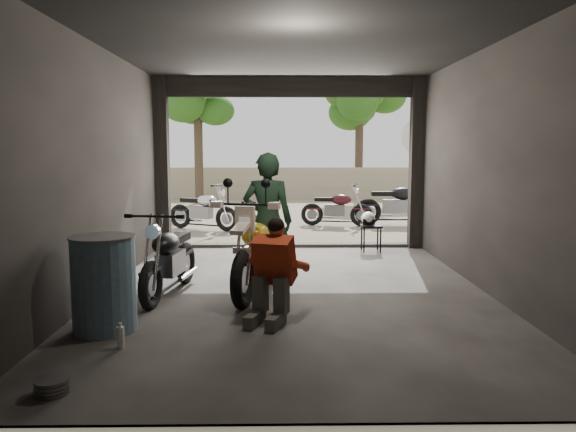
{
  "coord_description": "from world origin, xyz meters",
  "views": [
    {
      "loc": [
        -0.2,
        -7.14,
        1.89
      ],
      "look_at": [
        -0.08,
        0.6,
        0.96
      ],
      "focal_mm": 35.0,
      "sensor_mm": 36.0,
      "label": 1
    }
  ],
  "objects_px": {
    "outside_bike_c": "(398,200)",
    "mechanic": "(271,274)",
    "rider": "(268,221)",
    "outside_bike_b": "(337,205)",
    "oil_drum": "(104,285)",
    "main_bike": "(258,246)",
    "helmet": "(368,218)",
    "sign_post": "(421,154)",
    "outside_bike_a": "(203,207)",
    "stool": "(371,229)",
    "left_bike": "(169,253)"
  },
  "relations": [
    {
      "from": "outside_bike_c",
      "to": "mechanic",
      "type": "height_order",
      "value": "outside_bike_c"
    },
    {
      "from": "outside_bike_c",
      "to": "mechanic",
      "type": "relative_size",
      "value": 1.67
    },
    {
      "from": "outside_bike_c",
      "to": "rider",
      "type": "height_order",
      "value": "rider"
    },
    {
      "from": "outside_bike_b",
      "to": "outside_bike_c",
      "type": "relative_size",
      "value": 0.83
    },
    {
      "from": "rider",
      "to": "oil_drum",
      "type": "xyz_separation_m",
      "value": [
        -1.64,
        -1.82,
        -0.42
      ]
    },
    {
      "from": "main_bike",
      "to": "outside_bike_b",
      "type": "height_order",
      "value": "main_bike"
    },
    {
      "from": "helmet",
      "to": "sign_post",
      "type": "height_order",
      "value": "sign_post"
    },
    {
      "from": "outside_bike_b",
      "to": "mechanic",
      "type": "distance_m",
      "value": 7.89
    },
    {
      "from": "main_bike",
      "to": "sign_post",
      "type": "xyz_separation_m",
      "value": [
        3.38,
        5.15,
        1.13
      ]
    },
    {
      "from": "rider",
      "to": "mechanic",
      "type": "bearing_deg",
      "value": 100.15
    },
    {
      "from": "main_bike",
      "to": "outside_bike_a",
      "type": "height_order",
      "value": "main_bike"
    },
    {
      "from": "main_bike",
      "to": "stool",
      "type": "height_order",
      "value": "main_bike"
    },
    {
      "from": "stool",
      "to": "rider",
      "type": "bearing_deg",
      "value": -124.57
    },
    {
      "from": "outside_bike_b",
      "to": "stool",
      "type": "height_order",
      "value": "outside_bike_b"
    },
    {
      "from": "rider",
      "to": "sign_post",
      "type": "relative_size",
      "value": 0.71
    },
    {
      "from": "stool",
      "to": "helmet",
      "type": "relative_size",
      "value": 1.88
    },
    {
      "from": "main_bike",
      "to": "helmet",
      "type": "bearing_deg",
      "value": 70.49
    },
    {
      "from": "helmet",
      "to": "left_bike",
      "type": "bearing_deg",
      "value": -152.03
    },
    {
      "from": "rider",
      "to": "left_bike",
      "type": "bearing_deg",
      "value": 24.26
    },
    {
      "from": "outside_bike_a",
      "to": "stool",
      "type": "distance_m",
      "value": 4.52
    },
    {
      "from": "mechanic",
      "to": "helmet",
      "type": "xyz_separation_m",
      "value": [
        1.73,
        4.27,
        0.07
      ]
    },
    {
      "from": "outside_bike_c",
      "to": "main_bike",
      "type": "bearing_deg",
      "value": 153.3
    },
    {
      "from": "left_bike",
      "to": "outside_bike_a",
      "type": "xyz_separation_m",
      "value": [
        -0.37,
        5.94,
        -0.01
      ]
    },
    {
      "from": "main_bike",
      "to": "stool",
      "type": "distance_m",
      "value": 3.56
    },
    {
      "from": "main_bike",
      "to": "rider",
      "type": "height_order",
      "value": "rider"
    },
    {
      "from": "main_bike",
      "to": "stool",
      "type": "relative_size",
      "value": 3.82
    },
    {
      "from": "left_bike",
      "to": "oil_drum",
      "type": "relative_size",
      "value": 1.65
    },
    {
      "from": "main_bike",
      "to": "rider",
      "type": "bearing_deg",
      "value": 81.39
    },
    {
      "from": "outside_bike_b",
      "to": "outside_bike_c",
      "type": "distance_m",
      "value": 1.53
    },
    {
      "from": "left_bike",
      "to": "helmet",
      "type": "bearing_deg",
      "value": 54.08
    },
    {
      "from": "outside_bike_b",
      "to": "stool",
      "type": "bearing_deg",
      "value": -165.93
    },
    {
      "from": "outside_bike_a",
      "to": "sign_post",
      "type": "xyz_separation_m",
      "value": [
        4.89,
        -0.71,
        1.22
      ]
    },
    {
      "from": "oil_drum",
      "to": "stool",
      "type": "bearing_deg",
      "value": 52.19
    },
    {
      "from": "main_bike",
      "to": "mechanic",
      "type": "xyz_separation_m",
      "value": [
        0.18,
        -1.25,
        -0.08
      ]
    },
    {
      "from": "mechanic",
      "to": "stool",
      "type": "height_order",
      "value": "mechanic"
    },
    {
      "from": "outside_bike_b",
      "to": "mechanic",
      "type": "bearing_deg",
      "value": 178.66
    },
    {
      "from": "mechanic",
      "to": "stool",
      "type": "xyz_separation_m",
      "value": [
        1.78,
        4.22,
        -0.13
      ]
    },
    {
      "from": "outside_bike_c",
      "to": "left_bike",
      "type": "bearing_deg",
      "value": 146.17
    },
    {
      "from": "stool",
      "to": "oil_drum",
      "type": "xyz_separation_m",
      "value": [
        -3.48,
        -4.49,
        0.07
      ]
    },
    {
      "from": "main_bike",
      "to": "left_bike",
      "type": "xyz_separation_m",
      "value": [
        -1.14,
        -0.08,
        -0.08
      ]
    },
    {
      "from": "mechanic",
      "to": "oil_drum",
      "type": "distance_m",
      "value": 1.73
    },
    {
      "from": "sign_post",
      "to": "main_bike",
      "type": "bearing_deg",
      "value": -116.12
    },
    {
      "from": "outside_bike_a",
      "to": "stool",
      "type": "xyz_separation_m",
      "value": [
        3.47,
        -2.9,
        -0.12
      ]
    },
    {
      "from": "outside_bike_a",
      "to": "helmet",
      "type": "height_order",
      "value": "outside_bike_a"
    },
    {
      "from": "main_bike",
      "to": "sign_post",
      "type": "bearing_deg",
      "value": 69.45
    },
    {
      "from": "helmet",
      "to": "main_bike",
      "type": "bearing_deg",
      "value": -139.79
    },
    {
      "from": "outside_bike_b",
      "to": "mechanic",
      "type": "height_order",
      "value": "mechanic"
    },
    {
      "from": "left_bike",
      "to": "outside_bike_b",
      "type": "relative_size",
      "value": 1.08
    },
    {
      "from": "mechanic",
      "to": "sign_post",
      "type": "relative_size",
      "value": 0.43
    },
    {
      "from": "left_bike",
      "to": "oil_drum",
      "type": "xyz_separation_m",
      "value": [
        -0.39,
        -1.45,
        -0.06
      ]
    }
  ]
}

